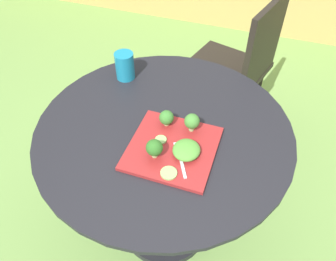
{
  "coord_description": "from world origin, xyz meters",
  "views": [
    {
      "loc": [
        0.29,
        -0.81,
        1.6
      ],
      "look_at": [
        0.03,
        -0.05,
        0.77
      ],
      "focal_mm": 35.56,
      "sensor_mm": 36.0,
      "label": 1
    }
  ],
  "objects_px": {
    "salad_plate": "(172,148)",
    "patio_chair": "(240,62)",
    "fork": "(180,156)",
    "drinking_glass": "(125,67)"
  },
  "relations": [
    {
      "from": "salad_plate",
      "to": "fork",
      "type": "height_order",
      "value": "fork"
    },
    {
      "from": "patio_chair",
      "to": "drinking_glass",
      "type": "distance_m",
      "value": 0.76
    },
    {
      "from": "patio_chair",
      "to": "fork",
      "type": "xyz_separation_m",
      "value": [
        -0.06,
        -0.94,
        0.22
      ]
    },
    {
      "from": "drinking_glass",
      "to": "salad_plate",
      "type": "bearing_deg",
      "value": -45.57
    },
    {
      "from": "drinking_glass",
      "to": "fork",
      "type": "xyz_separation_m",
      "value": [
        0.36,
        -0.36,
        -0.04
      ]
    },
    {
      "from": "patio_chair",
      "to": "fork",
      "type": "distance_m",
      "value": 0.97
    },
    {
      "from": "salad_plate",
      "to": "patio_chair",
      "type": "bearing_deg",
      "value": 83.56
    },
    {
      "from": "patio_chair",
      "to": "salad_plate",
      "type": "distance_m",
      "value": 0.93
    },
    {
      "from": "patio_chair",
      "to": "salad_plate",
      "type": "relative_size",
      "value": 3.06
    },
    {
      "from": "salad_plate",
      "to": "fork",
      "type": "bearing_deg",
      "value": -41.38
    }
  ]
}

